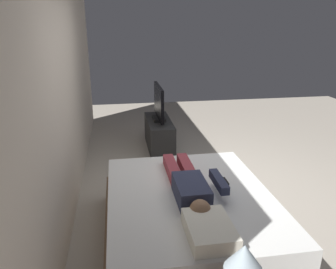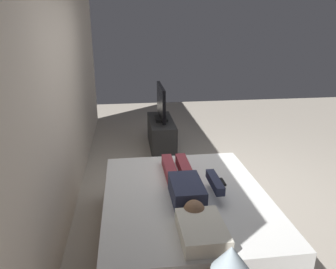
# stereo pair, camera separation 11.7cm
# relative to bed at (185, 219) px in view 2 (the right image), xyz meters

# --- Properties ---
(ground_plane) EXTENTS (10.00, 10.00, 0.00)m
(ground_plane) POSITION_rel_bed_xyz_m (0.90, -0.54, -0.26)
(ground_plane) COLOR #ADA393
(back_wall) EXTENTS (6.40, 0.10, 2.80)m
(back_wall) POSITION_rel_bed_xyz_m (1.30, 1.22, 1.14)
(back_wall) COLOR beige
(back_wall) RESTS_ON ground
(bed) EXTENTS (1.95, 1.62, 0.54)m
(bed) POSITION_rel_bed_xyz_m (0.00, 0.00, 0.00)
(bed) COLOR brown
(bed) RESTS_ON ground
(pillow) EXTENTS (0.48, 0.34, 0.12)m
(pillow) POSITION_rel_bed_xyz_m (-0.66, 0.00, 0.34)
(pillow) COLOR silver
(pillow) RESTS_ON bed
(person) EXTENTS (1.26, 0.46, 0.18)m
(person) POSITION_rel_bed_xyz_m (0.03, -0.00, 0.36)
(person) COLOR #2D334C
(person) RESTS_ON bed
(remote) EXTENTS (0.15, 0.04, 0.02)m
(remote) POSITION_rel_bed_xyz_m (0.18, -0.41, 0.29)
(remote) COLOR black
(remote) RESTS_ON bed
(tv_stand) EXTENTS (1.10, 0.40, 0.50)m
(tv_stand) POSITION_rel_bed_xyz_m (2.60, -0.05, -0.01)
(tv_stand) COLOR #2D2D2D
(tv_stand) RESTS_ON ground
(tv) EXTENTS (0.88, 0.20, 0.59)m
(tv) POSITION_rel_bed_xyz_m (2.60, -0.05, 0.52)
(tv) COLOR black
(tv) RESTS_ON tv_stand
(lamp) EXTENTS (0.22, 0.22, 0.42)m
(lamp) POSITION_rel_bed_xyz_m (-1.28, -0.01, 0.59)
(lamp) COLOR #59595B
(lamp) RESTS_ON nightstand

